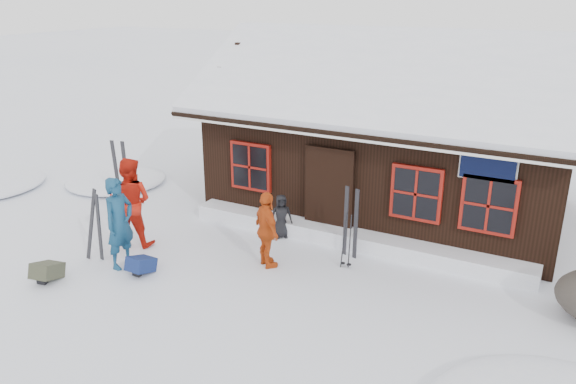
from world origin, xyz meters
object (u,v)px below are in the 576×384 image
at_px(skier_crouched, 281,216).
at_px(ski_pair_left, 95,227).
at_px(backpack_olive, 48,274).
at_px(backpack_blue, 141,267).
at_px(skier_orange_right, 267,230).
at_px(skier_teal, 120,223).
at_px(ski_poles, 347,242).
at_px(skier_orange_left, 130,202).

xyz_separation_m(skier_crouched, ski_pair_left, (-2.71, -2.79, 0.26)).
height_order(ski_pair_left, backpack_olive, ski_pair_left).
bearing_deg(ski_pair_left, backpack_blue, 7.41).
distance_m(skier_orange_right, backpack_olive, 4.22).
xyz_separation_m(skier_teal, ski_poles, (3.95, 2.01, -0.36)).
distance_m(skier_crouched, ski_pair_left, 3.89).
height_order(ski_poles, backpack_olive, ski_poles).
relative_size(skier_orange_left, ski_pair_left, 1.22).
bearing_deg(ski_poles, backpack_blue, -148.20).
xyz_separation_m(ski_pair_left, backpack_blue, (1.15, -0.02, -0.62)).
height_order(skier_orange_right, skier_crouched, skier_orange_right).
distance_m(ski_poles, backpack_blue, 4.02).
distance_m(skier_crouched, ski_poles, 1.98).
bearing_deg(ski_pair_left, skier_teal, 15.73).
xyz_separation_m(backpack_blue, backpack_olive, (-1.37, -1.05, 0.01)).
xyz_separation_m(skier_orange_right, skier_crouched, (-0.44, 1.38, -0.29)).
relative_size(skier_crouched, ski_pair_left, 0.62).
height_order(skier_orange_left, skier_orange_right, skier_orange_left).
distance_m(skier_orange_right, ski_poles, 1.58).
relative_size(skier_orange_left, backpack_blue, 3.88).
height_order(skier_orange_left, backpack_olive, skier_orange_left).
xyz_separation_m(ski_poles, backpack_blue, (-3.40, -2.11, -0.43)).
bearing_deg(skier_teal, ski_poles, -60.19).
bearing_deg(ski_poles, backpack_olive, -146.47).
bearing_deg(skier_orange_left, skier_crouched, -162.33).
relative_size(skier_orange_right, skier_crouched, 1.58).
bearing_deg(skier_orange_right, ski_pair_left, 60.33).
xyz_separation_m(skier_crouched, backpack_blue, (-1.56, -2.81, -0.36)).
bearing_deg(ski_poles, skier_crouched, 159.17).
distance_m(skier_teal, skier_crouched, 3.46).
bearing_deg(skier_orange_left, backpack_blue, 120.88).
bearing_deg(ski_pair_left, skier_orange_left, 94.75).
bearing_deg(skier_teal, skier_crouched, -34.98).
bearing_deg(skier_crouched, skier_orange_right, -111.97).
relative_size(skier_orange_left, ski_poles, 1.61).
bearing_deg(skier_teal, backpack_olive, 147.45).
xyz_separation_m(skier_teal, skier_orange_left, (-0.54, 0.89, 0.05)).
bearing_deg(ski_poles, skier_teal, -153.03).
bearing_deg(skier_teal, backpack_blue, -97.26).
distance_m(skier_orange_left, ski_poles, 4.65).
distance_m(skier_crouched, backpack_blue, 3.23).
bearing_deg(backpack_blue, ski_pair_left, -179.99).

